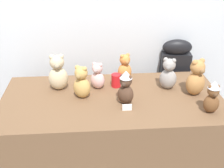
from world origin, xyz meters
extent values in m
cube|color=silver|center=(0.00, 0.93, 1.30)|extent=(7.00, 0.08, 2.60)
cube|color=brown|center=(0.00, 0.25, 0.40)|extent=(1.74, 0.86, 0.80)
cube|color=black|center=(0.66, 0.81, 0.47)|extent=(0.29, 0.14, 0.93)
ellipsoid|color=black|center=(0.66, 0.81, 1.00)|extent=(0.29, 0.14, 0.15)
ellipsoid|color=gray|center=(0.47, 0.37, 0.88)|extent=(0.17, 0.16, 0.17)
sphere|color=gray|center=(0.47, 0.37, 1.01)|extent=(0.10, 0.10, 0.10)
sphere|color=gray|center=(0.44, 0.39, 1.05)|extent=(0.04, 0.04, 0.04)
sphere|color=gray|center=(0.50, 0.36, 1.05)|extent=(0.04, 0.04, 0.04)
sphere|color=slate|center=(0.45, 0.33, 1.00)|extent=(0.04, 0.04, 0.04)
ellipsoid|color=tan|center=(-0.23, 0.28, 0.88)|extent=(0.18, 0.17, 0.17)
sphere|color=tan|center=(-0.23, 0.28, 1.01)|extent=(0.10, 0.10, 0.10)
sphere|color=tan|center=(-0.26, 0.29, 1.05)|extent=(0.04, 0.04, 0.04)
sphere|color=tan|center=(-0.21, 0.26, 1.05)|extent=(0.04, 0.04, 0.04)
sphere|color=olive|center=(-0.25, 0.24, 1.00)|extent=(0.04, 0.04, 0.04)
ellipsoid|color=brown|center=(0.69, -0.01, 0.87)|extent=(0.11, 0.10, 0.14)
sphere|color=brown|center=(0.69, -0.01, 0.97)|extent=(0.08, 0.08, 0.08)
sphere|color=brown|center=(0.66, -0.01, 1.00)|extent=(0.03, 0.03, 0.03)
sphere|color=brown|center=(0.72, -0.01, 1.00)|extent=(0.03, 0.03, 0.03)
sphere|color=brown|center=(0.69, -0.05, 0.96)|extent=(0.03, 0.03, 0.03)
cone|color=silver|center=(0.69, -0.01, 1.02)|extent=(0.09, 0.09, 0.05)
ellipsoid|color=#CCB78E|center=(-0.43, 0.43, 0.90)|extent=(0.17, 0.15, 0.19)
sphere|color=#CCB78E|center=(-0.43, 0.43, 1.04)|extent=(0.12, 0.12, 0.12)
sphere|color=#CCB78E|center=(-0.46, 0.43, 1.08)|extent=(0.04, 0.04, 0.04)
sphere|color=#CCB78E|center=(-0.39, 0.43, 1.08)|extent=(0.04, 0.04, 0.04)
sphere|color=#9D8E71|center=(-0.42, 0.38, 1.03)|extent=(0.05, 0.05, 0.05)
ellipsoid|color=#D17F3D|center=(0.13, 0.56, 0.88)|extent=(0.16, 0.15, 0.15)
sphere|color=#D17F3D|center=(0.13, 0.56, 0.99)|extent=(0.09, 0.09, 0.09)
sphere|color=#D17F3D|center=(0.11, 0.55, 1.02)|extent=(0.03, 0.03, 0.03)
sphere|color=#D17F3D|center=(0.16, 0.57, 1.02)|extent=(0.03, 0.03, 0.03)
sphere|color=#A06536|center=(0.15, 0.52, 0.98)|extent=(0.04, 0.04, 0.04)
ellipsoid|color=#4C3323|center=(0.10, 0.16, 0.87)|extent=(0.16, 0.15, 0.15)
sphere|color=#4C3323|center=(0.10, 0.16, 0.99)|extent=(0.09, 0.09, 0.09)
sphere|color=#4C3323|center=(0.07, 0.17, 1.02)|extent=(0.03, 0.03, 0.03)
sphere|color=#4C3323|center=(0.12, 0.15, 1.02)|extent=(0.03, 0.03, 0.03)
sphere|color=#412E23|center=(0.08, 0.13, 0.98)|extent=(0.04, 0.04, 0.04)
cone|color=silver|center=(0.10, 0.16, 1.04)|extent=(0.09, 0.09, 0.06)
ellipsoid|color=#B27A42|center=(0.66, 0.26, 0.89)|extent=(0.19, 0.18, 0.19)
sphere|color=#B27A42|center=(0.66, 0.26, 1.04)|extent=(0.11, 0.11, 0.11)
sphere|color=#B27A42|center=(0.63, 0.24, 1.08)|extent=(0.04, 0.04, 0.04)
sphere|color=#B27A42|center=(0.69, 0.27, 1.08)|extent=(0.04, 0.04, 0.04)
sphere|color=olive|center=(0.68, 0.21, 1.03)|extent=(0.05, 0.05, 0.05)
ellipsoid|color=beige|center=(-0.11, 0.42, 0.87)|extent=(0.15, 0.14, 0.15)
sphere|color=beige|center=(-0.11, 0.42, 0.98)|extent=(0.09, 0.09, 0.09)
sphere|color=beige|center=(-0.13, 0.43, 1.01)|extent=(0.03, 0.03, 0.03)
sphere|color=beige|center=(-0.08, 0.41, 1.01)|extent=(0.03, 0.03, 0.03)
sphere|color=#A88783|center=(-0.12, 0.39, 0.97)|extent=(0.04, 0.04, 0.04)
cylinder|color=red|center=(0.05, 0.44, 0.85)|extent=(0.08, 0.08, 0.11)
cube|color=white|center=(0.10, 0.05, 0.82)|extent=(0.07, 0.01, 0.05)
camera|label=1|loc=(-0.15, -1.72, 1.94)|focal=46.32mm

